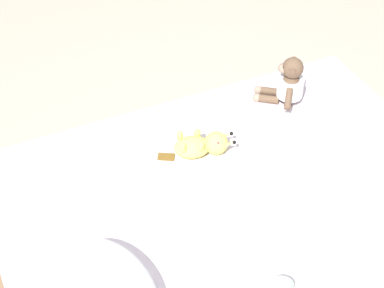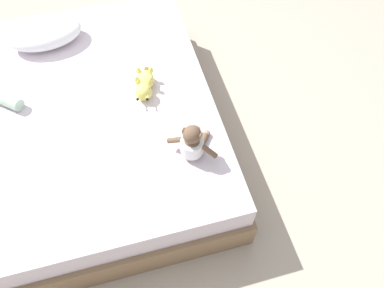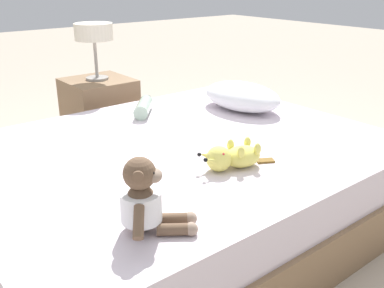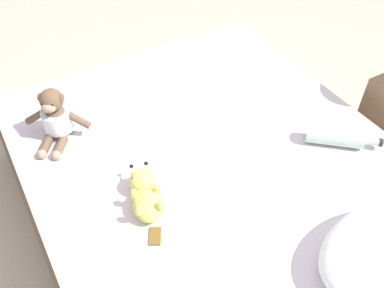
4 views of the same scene
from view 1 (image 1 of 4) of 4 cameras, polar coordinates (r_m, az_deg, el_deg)
name	(u,v)px [view 1 (image 1 of 4)]	position (r m, az deg, el deg)	size (l,w,h in m)	color
ground_plane	(237,271)	(2.69, 4.19, -11.73)	(16.00, 16.00, 0.00)	#B7A893
bed	(239,241)	(2.53, 4.42, -9.05)	(1.48, 1.88, 0.41)	#846647
plush_monkey	(288,84)	(2.83, 8.97, 5.57)	(0.26, 0.25, 0.24)	brown
plush_yellow_creature	(202,145)	(2.55, 0.96, -0.09)	(0.16, 0.33, 0.10)	#EAE066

